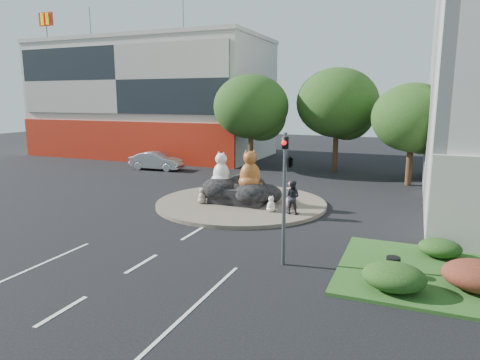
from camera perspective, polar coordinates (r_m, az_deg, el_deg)
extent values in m
plane|color=black|center=(17.01, -12.99, -10.84)|extent=(120.00, 120.00, 0.00)
cylinder|color=brown|center=(25.37, 0.14, -3.09)|extent=(10.00, 10.00, 0.20)
cube|color=beige|center=(49.11, -11.59, 10.37)|extent=(25.00, 12.00, 12.00)
cube|color=#B32210|center=(44.41, -15.75, 4.98)|extent=(25.00, 0.30, 4.00)
cube|color=#B2AD9E|center=(44.21, -16.20, 12.73)|extent=(24.00, 0.15, 6.50)
cube|color=beige|center=(49.47, -11.87, 17.56)|extent=(25.20, 12.20, 0.40)
cylinder|color=#595B60|center=(54.59, -19.33, 18.87)|extent=(0.10, 0.10, 4.00)
cylinder|color=#595B60|center=(49.99, -7.58, 20.75)|extent=(0.10, 0.10, 5.00)
cube|color=#B32210|center=(53.44, -24.46, 18.93)|extent=(1.80, 0.25, 1.40)
cylinder|color=#382314|center=(37.51, 1.45, 4.18)|extent=(0.44, 0.44, 3.74)
ellipsoid|color=#153711|center=(37.27, 1.48, 9.77)|extent=(6.46, 6.46, 5.49)
sphere|color=#153711|center=(37.48, 2.90, 8.47)|extent=(4.25, 4.25, 4.25)
sphere|color=#153711|center=(37.26, 0.29, 8.86)|extent=(3.74, 3.74, 3.74)
cylinder|color=#382314|center=(37.57, 12.61, 4.11)|extent=(0.44, 0.44, 3.96)
ellipsoid|color=#153711|center=(37.33, 12.86, 10.01)|extent=(6.84, 6.84, 5.81)
sphere|color=#153711|center=(37.72, 14.14, 8.59)|extent=(4.50, 4.50, 4.50)
sphere|color=#153711|center=(37.18, 11.66, 9.09)|extent=(3.96, 3.96, 3.96)
cylinder|color=#382314|center=(33.11, 21.64, 2.15)|extent=(0.44, 0.44, 3.30)
ellipsoid|color=#153711|center=(32.82, 22.03, 7.72)|extent=(5.70, 5.70, 4.84)
sphere|color=#153711|center=(33.36, 23.33, 6.38)|extent=(3.75, 3.75, 3.75)
sphere|color=#153711|center=(32.56, 20.72, 6.87)|extent=(3.30, 3.30, 3.30)
ellipsoid|color=#153711|center=(14.90, 19.85, -12.05)|extent=(2.00, 1.60, 0.90)
ellipsoid|color=#541618|center=(15.95, 29.21, -11.10)|extent=(2.20, 1.76, 0.99)
ellipsoid|color=#153711|center=(18.53, 25.11, -8.21)|extent=(1.60, 1.28, 0.72)
cylinder|color=#595B60|center=(15.85, 5.91, -2.73)|extent=(0.14, 0.14, 5.00)
imported|color=black|center=(15.54, 6.04, 3.37)|extent=(0.21, 0.26, 1.30)
imported|color=black|center=(15.52, 6.73, 2.60)|extent=(0.26, 1.24, 0.50)
sphere|color=red|center=(15.32, 5.88, 4.96)|extent=(0.18, 0.18, 0.18)
cube|color=silver|center=(20.93, 27.83, 14.28)|extent=(0.50, 0.22, 0.12)
imported|color=#CA8288|center=(22.86, 6.74, -2.26)|extent=(0.73, 0.60, 1.71)
imported|color=#212229|center=(22.65, 6.93, -2.29)|extent=(0.87, 0.68, 1.78)
imported|color=#B8BBC0|center=(38.43, -11.05, 2.51)|extent=(4.86, 1.97, 1.57)
cylinder|color=black|center=(16.07, 19.72, -10.78)|extent=(0.55, 0.55, 0.67)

